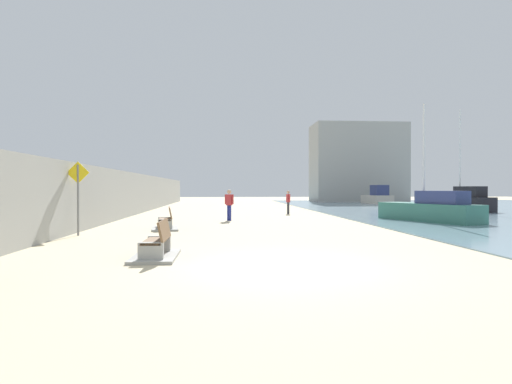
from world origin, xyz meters
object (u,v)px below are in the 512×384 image
Objects in this scene: bench_far at (166,224)px; boat_far_left at (464,201)px; person_standing at (229,203)px; boat_distant at (378,197)px; bench_near at (156,249)px; boat_outer at (430,209)px; person_walking at (288,200)px; pedestrian_sign at (78,190)px.

boat_far_left reaches higher than bench_far.
bench_far is 5.61m from person_standing.
boat_distant is at bearing 54.76° from bench_far.
boat_far_left is (18.06, 7.55, -0.21)m from person_standing.
bench_far is at bearing -125.24° from boat_distant.
bench_near is 16.67m from boat_outer.
person_standing is at bearing -124.80° from person_walking.
pedestrian_sign is at bearing -127.73° from person_walking.
bench_near is 0.27× the size of boat_far_left.
boat_far_left is at bearing 44.89° from bench_near.
boat_far_left is at bearing 31.23° from pedestrian_sign.
bench_far is 1.36× the size of person_walking.
bench_near is 19.73m from person_walking.
person_standing is 19.57m from boat_far_left.
bench_near is at bearing -99.46° from person_standing.
boat_outer is at bearing -128.27° from boat_far_left.
bench_far is 13.87m from boat_outer.
boat_far_left is (0.62, -16.43, -0.01)m from boat_distant.
bench_far is 35.18m from boat_distant.
person_walking is at bearing -126.44° from boat_distant.
bench_near is at bearing -55.72° from pedestrian_sign.
pedestrian_sign reaches higher than bench_far.
person_walking is at bearing 55.20° from person_standing.
bench_far is (-0.78, 7.76, 0.00)m from bench_near.
boat_distant is 26.65m from boat_outer.
boat_outer is at bearing 40.00° from bench_near.
boat_distant is at bearing 61.86° from bench_near.
boat_far_left reaches higher than pedestrian_sign.
person_standing is (-4.27, -6.14, 0.06)m from person_walking.
boat_distant is 0.69× the size of boat_outer.
person_walking is 13.86m from boat_far_left.
pedestrian_sign is (-3.78, 5.55, 1.52)m from bench_near.
person_walking is at bearing -174.19° from boat_far_left.
person_standing is 0.39× the size of boat_distant.
pedestrian_sign is (-3.01, -2.20, 1.52)m from bench_far.
boat_outer is (10.68, -1.81, -0.33)m from person_standing.
bench_far is at bearing -121.03° from person_standing.
person_standing is at bearing 80.54° from bench_near.
pedestrian_sign reaches higher than bench_near.
boat_outer is (-6.75, -25.78, -0.13)m from boat_distant.
boat_far_left is 2.78× the size of pedestrian_sign.
bench_far is 24.28m from boat_far_left.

